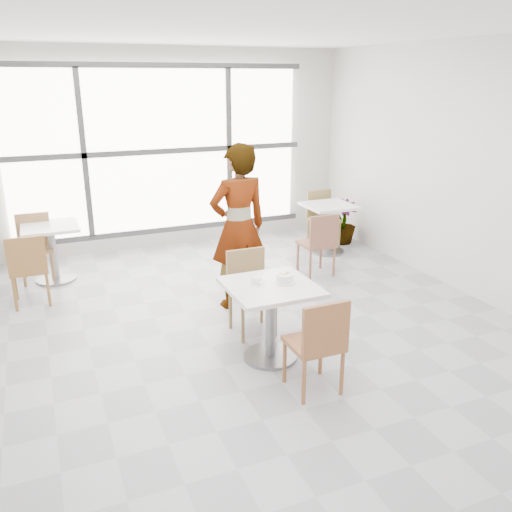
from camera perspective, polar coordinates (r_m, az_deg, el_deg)
name	(u,v)px	position (r m, az deg, el deg)	size (l,w,h in m)	color
floor	(245,339)	(5.51, -1.23, -8.96)	(7.00, 7.00, 0.00)	#9E9EA5
ceiling	(242,22)	(4.90, -1.49, 23.87)	(7.00, 7.00, 0.00)	white
wall_back	(159,151)	(8.31, -10.42, 11.09)	(6.00, 6.00, 0.00)	silver
wall_right	(487,174)	(6.68, 23.59, 8.05)	(7.00, 7.00, 0.00)	silver
window	(160,151)	(8.24, -10.32, 11.04)	(4.60, 0.07, 2.52)	white
main_table	(271,308)	(4.95, 1.58, -5.59)	(0.80, 0.80, 0.75)	white
chair_near	(319,340)	(4.45, 6.78, -9.02)	(0.42, 0.42, 0.87)	#995C36
chair_far	(249,286)	(5.52, -0.71, -3.20)	(0.42, 0.42, 0.87)	#967648
oatmeal_bowl	(285,278)	(4.91, 3.12, -2.38)	(0.21, 0.21, 0.09)	white
coffee_cup	(255,281)	(4.86, -0.06, -2.75)	(0.16, 0.13, 0.07)	white
person	(238,227)	(5.99, -1.90, 3.09)	(0.69, 0.45, 1.89)	black
bg_table_left	(52,245)	(7.38, -21.13, 1.12)	(0.70, 0.70, 0.75)	white
bg_table_right	(328,221)	(8.10, 7.78, 3.72)	(0.70, 0.70, 0.75)	white
bg_chair_left_near	(28,266)	(6.63, -23.34, -0.95)	(0.42, 0.42, 0.87)	olive
bg_chair_left_far	(35,242)	(7.53, -22.70, 1.36)	(0.42, 0.42, 0.87)	#9B7046
bg_chair_right_near	(319,241)	(7.07, 6.86, 1.66)	(0.42, 0.42, 0.87)	brown
bg_chair_right_far	(322,214)	(8.45, 7.09, 4.48)	(0.42, 0.42, 0.87)	olive
plant_right	(343,222)	(8.63, 9.41, 3.64)	(0.39, 0.39, 0.71)	#4A763D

